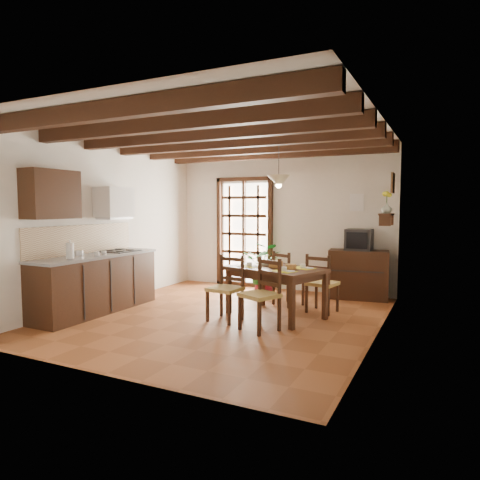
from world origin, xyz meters
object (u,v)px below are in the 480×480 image
Objects in this scene: crt_tv at (359,240)px; chair_near_left at (226,300)px; chair_far_right at (322,294)px; dining_table at (276,274)px; kitchen_counter at (96,282)px; sideboard at (358,274)px; chair_near_right at (260,308)px; pendant_lamp at (279,180)px; potted_plant at (263,264)px; chair_far_left at (288,288)px.

chair_near_left is at bearing -121.64° from crt_tv.
chair_near_left is 1.58m from chair_far_right.
dining_table is 1.68× the size of chair_near_left.
kitchen_counter reaches higher than sideboard.
chair_near_left is 2.10× the size of crt_tv.
chair_near_right is 1.98m from pendant_lamp.
kitchen_counter is at bearing -141.50° from crt_tv.
pendant_lamp is at bearing -59.43° from potted_plant.
chair_far_right is 1.76m from potted_plant.
dining_table is 0.86m from chair_near_right.
chair_near_right reaches higher than chair_near_left.
chair_far_right is 1.11× the size of pendant_lamp.
pendant_lamp is (-0.90, -1.72, 1.00)m from crt_tv.
potted_plant is at bearing 136.10° from chair_near_right.
sideboard is at bearing -107.81° from chair_far_left.
chair_near_right is at bearing -84.51° from pendant_lamp.
kitchen_counter reaches higher than dining_table.
potted_plant reaches higher than kitchen_counter.
kitchen_counter reaches higher than chair_far_right.
potted_plant reaches higher than chair_far_left.
chair_far_left is at bearing 97.07° from pendant_lamp.
chair_near_left is at bearing -116.30° from dining_table.
potted_plant is at bearing 103.69° from chair_near_left.
kitchen_counter is 3.29m from pendant_lamp.
pendant_lamp reaches higher than chair_near_right.
sideboard is (1.47, 2.38, 0.14)m from chair_near_left.
crt_tv reaches higher than chair_far_left.
chair_near_left is (-0.57, -0.55, -0.36)m from dining_table.
pendant_lamp is at bearing 122.46° from chair_far_left.
kitchen_counter is 1.40× the size of dining_table.
chair_far_left is (2.58, 1.78, -0.18)m from kitchen_counter.
chair_near_right reaches higher than dining_table.
pendant_lamp is (0.85, -1.44, 1.51)m from potted_plant.
sideboard is 2.54m from pendant_lamp.
dining_table is at bearing -61.09° from potted_plant.
chair_far_right is at bearing -104.14° from crt_tv.
crt_tv is at bearing 38.40° from kitchen_counter.
chair_far_left is (-0.09, 0.79, -0.37)m from dining_table.
crt_tv is (0.32, 1.28, 0.78)m from chair_far_right.
chair_near_left is at bearing -175.73° from chair_near_right.
chair_far_right reaches higher than dining_table.
chair_far_right is (1.14, 1.10, -0.01)m from chair_near_left.
dining_table is 1.42m from pendant_lamp.
kitchen_counter is at bearing -161.83° from chair_near_left.
chair_near_left is 1.98m from pendant_lamp.
dining_table is at bearing 49.82° from chair_near_left.
chair_far_left is 0.70m from chair_far_right.
chair_near_right is (2.75, 0.21, -0.17)m from kitchen_counter.
dining_table is at bearing 121.57° from chair_far_left.
potted_plant reaches higher than crt_tv.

